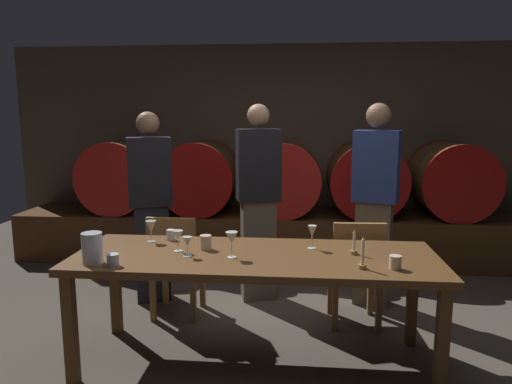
{
  "coord_description": "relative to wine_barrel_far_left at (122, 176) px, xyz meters",
  "views": [
    {
      "loc": [
        0.18,
        -3.11,
        1.69
      ],
      "look_at": [
        -0.14,
        0.37,
        1.11
      ],
      "focal_mm": 32.98,
      "sensor_mm": 36.0,
      "label": 1
    }
  ],
  "objects": [
    {
      "name": "wine_glass_left",
      "position": [
        1.3,
        -2.39,
        -0.08
      ],
      "size": [
        0.07,
        0.07,
        0.14
      ],
      "color": "silver",
      "rests_on": "dining_table"
    },
    {
      "name": "wine_glass_center",
      "position": [
        1.39,
        -2.5,
        -0.1
      ],
      "size": [
        0.06,
        0.06,
        0.13
      ],
      "color": "white",
      "rests_on": "dining_table"
    },
    {
      "name": "wine_barrel_center",
      "position": [
        1.93,
        0.0,
        0.0
      ],
      "size": [
        0.85,
        0.82,
        0.85
      ],
      "color": "brown",
      "rests_on": "barrel_shelf"
    },
    {
      "name": "wine_glass_far_right",
      "position": [
        2.2,
        -2.25,
        -0.07
      ],
      "size": [
        0.06,
        0.06,
        0.16
      ],
      "color": "silver",
      "rests_on": "dining_table"
    },
    {
      "name": "candle_left",
      "position": [
        2.48,
        -2.35,
        -0.14
      ],
      "size": [
        0.05,
        0.05,
        0.17
      ],
      "color": "olive",
      "rests_on": "dining_table"
    },
    {
      "name": "cup_far_left",
      "position": [
        0.98,
        -2.74,
        -0.15
      ],
      "size": [
        0.07,
        0.07,
        0.08
      ],
      "primitive_type": "cylinder",
      "color": "silver",
      "rests_on": "dining_table"
    },
    {
      "name": "wine_barrel_far_left",
      "position": [
        0.0,
        0.0,
        0.0
      ],
      "size": [
        0.85,
        0.82,
        0.85
      ],
      "color": "brown",
      "rests_on": "barrel_shelf"
    },
    {
      "name": "wine_barrel_far_right",
      "position": [
        3.82,
        0.0,
        0.0
      ],
      "size": [
        0.85,
        0.82,
        0.85
      ],
      "color": "brown",
      "rests_on": "barrel_shelf"
    },
    {
      "name": "cup_far_right",
      "position": [
        2.69,
        -2.64,
        -0.15
      ],
      "size": [
        0.07,
        0.07,
        0.08
      ],
      "primitive_type": "cylinder",
      "color": "beige",
      "rests_on": "dining_table"
    },
    {
      "name": "guest_left",
      "position": [
        0.78,
        -1.37,
        -0.08
      ],
      "size": [
        0.44,
        0.35,
        1.72
      ],
      "rotation": [
        0.0,
        0.0,
        3.49
      ],
      "color": "black",
      "rests_on": "ground"
    },
    {
      "name": "barrel_shelf",
      "position": [
        1.92,
        0.0,
        -0.69
      ],
      "size": [
        6.17,
        0.9,
        0.55
      ],
      "primitive_type": "cube",
      "color": "#4C2D16",
      "rests_on": "ground"
    },
    {
      "name": "cup_center_right",
      "position": [
        1.48,
        -2.33,
        -0.14
      ],
      "size": [
        0.08,
        0.08,
        0.1
      ],
      "primitive_type": "cylinder",
      "color": "beige",
      "rests_on": "dining_table"
    },
    {
      "name": "guest_right",
      "position": [
        2.78,
        -1.29,
        -0.04
      ],
      "size": [
        0.44,
        0.35,
        1.79
      ],
      "rotation": [
        0.0,
        0.0,
        2.82
      ],
      "color": "brown",
      "rests_on": "ground"
    },
    {
      "name": "back_wall",
      "position": [
        1.92,
        0.55,
        0.3
      ],
      "size": [
        6.86,
        0.24,
        2.53
      ],
      "primitive_type": "cube",
      "color": "brown",
      "rests_on": "ground"
    },
    {
      "name": "wine_glass_right",
      "position": [
        1.68,
        -2.5,
        -0.06
      ],
      "size": [
        0.08,
        0.08,
        0.17
      ],
      "color": "white",
      "rests_on": "dining_table"
    },
    {
      "name": "guest_center",
      "position": [
        1.75,
        -1.26,
        -0.05
      ],
      "size": [
        0.43,
        0.33,
        1.78
      ],
      "rotation": [
        0.0,
        0.0,
        3.4
      ],
      "color": "brown",
      "rests_on": "ground"
    },
    {
      "name": "pitcher",
      "position": [
        0.84,
        -2.7,
        -0.09
      ],
      "size": [
        0.13,
        0.13,
        0.2
      ],
      "color": "silver",
      "rests_on": "dining_table"
    },
    {
      "name": "candle_right",
      "position": [
        2.5,
        -2.65,
        -0.13
      ],
      "size": [
        0.05,
        0.05,
        0.21
      ],
      "color": "olive",
      "rests_on": "dining_table"
    },
    {
      "name": "dining_table",
      "position": [
        1.82,
        -2.42,
        -0.26
      ],
      "size": [
        2.41,
        0.85,
        0.77
      ],
      "color": "brown",
      "rests_on": "ground"
    },
    {
      "name": "ground_plane",
      "position": [
        1.92,
        -2.3,
        -0.96
      ],
      "size": [
        8.91,
        8.91,
        0.0
      ],
      "primitive_type": "plane",
      "color": "#4C443A"
    },
    {
      "name": "wine_barrel_left",
      "position": [
        0.97,
        0.0,
        0.0
      ],
      "size": [
        0.85,
        0.82,
        0.85
      ],
      "color": "#513319",
      "rests_on": "barrel_shelf"
    },
    {
      "name": "wine_barrel_right",
      "position": [
        2.87,
        0.0,
        0.0
      ],
      "size": [
        0.85,
        0.82,
        0.85
      ],
      "color": "brown",
      "rests_on": "barrel_shelf"
    },
    {
      "name": "cup_center_left",
      "position": [
        1.17,
        -2.11,
        -0.15
      ],
      "size": [
        0.06,
        0.06,
        0.08
      ],
      "primitive_type": "cylinder",
      "color": "white",
      "rests_on": "dining_table"
    },
    {
      "name": "wine_glass_far_left",
      "position": [
        1.04,
        -2.18,
        -0.08
      ],
      "size": [
        0.08,
        0.08,
        0.16
      ],
      "color": "silver",
      "rests_on": "dining_table"
    },
    {
      "name": "chair_left",
      "position": [
        1.09,
        -1.73,
        -0.48
      ],
      "size": [
        0.41,
        0.41,
        0.88
      ],
      "rotation": [
        0.0,
        0.0,
        3.12
      ],
      "color": "olive",
      "rests_on": "ground"
    },
    {
      "name": "chair_right",
      "position": [
        2.57,
        -1.78,
        -0.48
      ],
      "size": [
        0.42,
        0.42,
        0.88
      ],
      "rotation": [
        0.0,
        0.0,
        3.19
      ],
      "color": "olive",
      "rests_on": "ground"
    }
  ]
}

